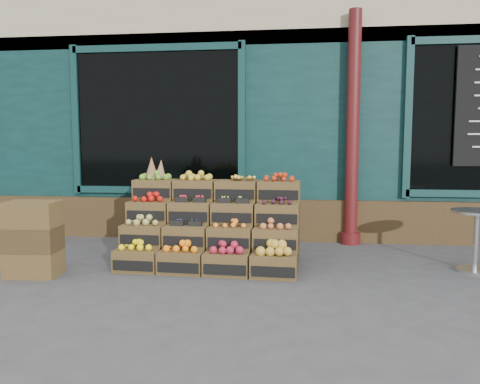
# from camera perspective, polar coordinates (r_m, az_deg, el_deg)

# --- Properties ---
(ground) EXTENTS (60.00, 60.00, 0.00)m
(ground) POSITION_cam_1_polar(r_m,az_deg,el_deg) (4.79, 1.39, -11.04)
(ground) COLOR #3F3F41
(ground) RESTS_ON ground
(shop_facade) EXTENTS (12.00, 6.24, 4.80)m
(shop_facade) POSITION_cam_1_polar(r_m,az_deg,el_deg) (9.74, 4.39, 11.71)
(shop_facade) COLOR #0D2F2E
(shop_facade) RESTS_ON ground
(crate_display) EXTENTS (2.03, 1.05, 1.25)m
(crate_display) POSITION_cam_1_polar(r_m,az_deg,el_deg) (5.45, -3.44, -4.84)
(crate_display) COLOR brown
(crate_display) RESTS_ON ground
(spare_crates) EXTENTS (0.56, 0.41, 0.80)m
(spare_crates) POSITION_cam_1_polar(r_m,az_deg,el_deg) (5.42, -23.92, -5.24)
(spare_crates) COLOR brown
(spare_crates) RESTS_ON ground
(bistro_table) EXTENTS (0.54, 0.54, 0.68)m
(bistro_table) POSITION_cam_1_polar(r_m,az_deg,el_deg) (5.73, 26.85, -4.53)
(bistro_table) COLOR silver
(bistro_table) RESTS_ON ground
(shopkeeper) EXTENTS (0.81, 0.63, 1.96)m
(shopkeeper) POSITION_cam_1_polar(r_m,az_deg,el_deg) (7.80, -11.88, 2.67)
(shopkeeper) COLOR #195829
(shopkeeper) RESTS_ON ground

